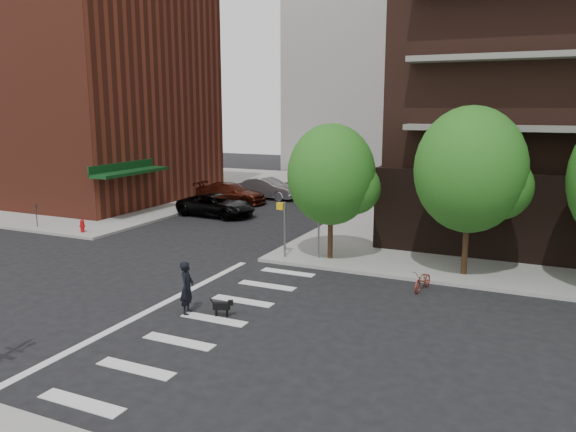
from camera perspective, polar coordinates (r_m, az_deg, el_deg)
name	(u,v)px	position (r m, az deg, el deg)	size (l,w,h in m)	color
ground	(143,306)	(21.10, -14.54, -8.89)	(120.00, 120.00, 0.00)	black
sidewalk_nw	(95,184)	(54.20, -19.05, 3.05)	(31.00, 33.00, 0.15)	gray
crosswalk	(194,316)	(19.84, -9.51, -9.96)	(3.85, 13.00, 0.01)	silver
midrise_nw	(59,66)	(48.19, -22.23, 13.93)	(21.40, 15.50, 20.00)	maroon
tree_a	(331,175)	(25.48, 4.41, 4.21)	(4.00, 4.00, 5.90)	#301E11
tree_b	(470,170)	(24.03, 18.01, 4.49)	(4.50, 4.50, 6.65)	#301E11
pedestrian_signal	(292,221)	(25.93, 0.40, -0.54)	(2.18, 0.67, 2.60)	slate
fire_hydrant	(82,225)	(33.38, -20.18, -0.88)	(0.24, 0.24, 0.73)	#A50C0C
parking_meter	(36,213)	(35.84, -24.20, 0.26)	(0.10, 0.08, 1.32)	black
parked_car_black	(216,205)	(36.90, -7.29, 1.09)	(5.27, 2.43, 1.47)	black
parked_car_maroon	(231,193)	(41.68, -5.82, 2.32)	(5.34, 2.17, 1.55)	#47170D
parked_car_silver	(268,188)	(43.74, -2.07, 2.84)	(4.95, 1.73, 1.63)	gray
scooter	(423,280)	(22.63, 13.55, -6.38)	(0.54, 1.54, 0.81)	maroon
dog_walker	(187,288)	(19.78, -10.22, -7.19)	(0.45, 0.68, 1.87)	black
dog	(223,306)	(19.53, -6.66, -9.08)	(0.70, 0.40, 0.59)	black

